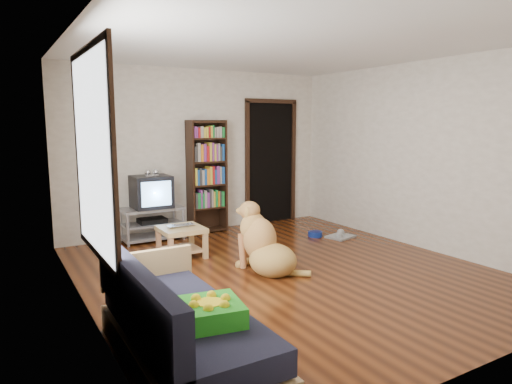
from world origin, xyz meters
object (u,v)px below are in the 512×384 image
sofa (178,332)px  coffee_table (181,236)px  tv_stand (152,223)px  grey_rag (341,237)px  laptop (182,226)px  dog_bowl (315,234)px  dog (264,246)px  bookshelf (207,170)px  crt_tv (151,191)px  green_cushion (210,312)px

sofa → coffee_table: bearing=68.2°
tv_stand → sofa: bearing=-105.0°
grey_rag → tv_stand: size_ratio=0.44×
laptop → dog_bowl: (2.19, -0.00, -0.37)m
laptop → sofa: (-1.03, -2.55, -0.15)m
sofa → dog: dog is taller
grey_rag → dog: 2.05m
bookshelf → sofa: size_ratio=1.00×
dog_bowl → crt_tv: crt_tv is taller
bookshelf → sofa: (-1.92, -3.72, -0.74)m
tv_stand → sofa: size_ratio=0.50×
green_cushion → laptop: 2.98m
bookshelf → sofa: bookshelf is taller
laptop → dog: size_ratio=0.38×
green_cushion → dog: dog is taller
sofa → dog_bowl: bearing=38.4°
dog → bookshelf: bearing=83.0°
bookshelf → dog: bookshelf is taller
green_cushion → crt_tv: (0.85, 3.94, 0.25)m
laptop → grey_rag: laptop is taller
sofa → tv_stand: bearing=75.0°
dog_bowl → dog: (-1.57, -1.03, 0.27)m
crt_tv → sofa: (-0.97, -3.65, -0.48)m
laptop → crt_tv: 1.15m
laptop → dog_bowl: size_ratio=1.64×
bookshelf → dog: size_ratio=1.89×
bookshelf → coffee_table: 1.62m
crt_tv → bookshelf: size_ratio=0.32×
bookshelf → coffee_table: bookshelf is taller
green_cushion → bookshelf: bookshelf is taller
coffee_table → sofa: bearing=-111.8°
sofa → dog: (1.65, 1.53, 0.05)m
green_cushion → sofa: bearing=123.1°
dog_bowl → green_cushion: bearing=-137.6°
green_cushion → tv_stand: bearing=87.3°
crt_tv → sofa: bearing=-104.9°
sofa → laptop: bearing=68.0°
dog → sofa: bearing=-137.3°
dog → coffee_table: bearing=120.4°
coffee_table → dog_bowl: bearing=-0.8°
crt_tv → coffee_table: crt_tv is taller
green_cushion → coffee_table: 3.02m
tv_stand → sofa: sofa is taller
crt_tv → dog: (0.68, -2.13, -0.43)m
tv_stand → laptop: bearing=-86.9°
bookshelf → dog_bowl: bearing=-42.0°
laptop → coffee_table: laptop is taller
green_cushion → bookshelf: (1.80, 4.01, 0.51)m
tv_stand → sofa: (-0.97, -3.63, -0.01)m
coffee_table → laptop: bearing=-90.0°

